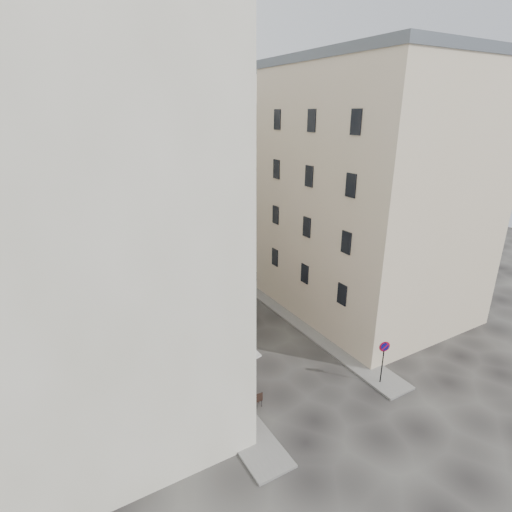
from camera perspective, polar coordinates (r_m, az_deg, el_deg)
ground at (r=26.20m, az=3.20°, el=-15.13°), size 90.00×90.00×0.00m
sidewalk_left at (r=27.50m, az=-9.65°, el=-13.39°), size 2.00×22.00×0.12m
sidewalk_right at (r=30.47m, az=7.29°, el=-9.69°), size 2.00×18.00×0.12m
building_left at (r=21.41m, az=-25.51°, el=5.21°), size 12.20×16.20×20.60m
building_right at (r=31.47m, az=16.34°, el=8.66°), size 12.20×14.20×18.60m
building_back at (r=38.84m, az=-13.57°, el=10.92°), size 18.20×10.20×18.60m
cafe_storefront at (r=24.21m, az=-6.89°, el=-13.17°), size 1.74×7.30×3.50m
stone_steps at (r=35.80m, az=-7.85°, el=-4.40°), size 9.00×3.15×0.80m
bollard_near at (r=23.86m, az=-2.28°, el=-17.55°), size 0.12×0.12×0.98m
bollard_mid at (r=26.45m, az=-5.92°, el=-13.47°), size 0.12×0.12×0.98m
bollard_far at (r=29.23m, az=-8.80°, el=-10.10°), size 0.12×0.12×0.98m
no_parking_sign at (r=24.54m, az=17.77°, el=-13.22°), size 0.62×0.24×2.84m
bistro_table_a at (r=22.69m, az=-0.85°, el=-20.06°), size 1.29×0.60×0.91m
bistro_table_b at (r=24.32m, az=-2.23°, el=-16.85°), size 1.35×0.63×0.95m
bistro_table_c at (r=25.23m, az=-4.99°, el=-15.35°), size 1.39×0.65×0.97m
bistro_table_d at (r=26.48m, az=-4.61°, el=-13.42°), size 1.42×0.67×1.00m
bistro_table_e at (r=28.06m, az=-7.28°, el=-11.54°), size 1.29×0.61×0.91m
pedestrian at (r=27.37m, az=-3.46°, el=-11.43°), size 0.70×0.68×1.62m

